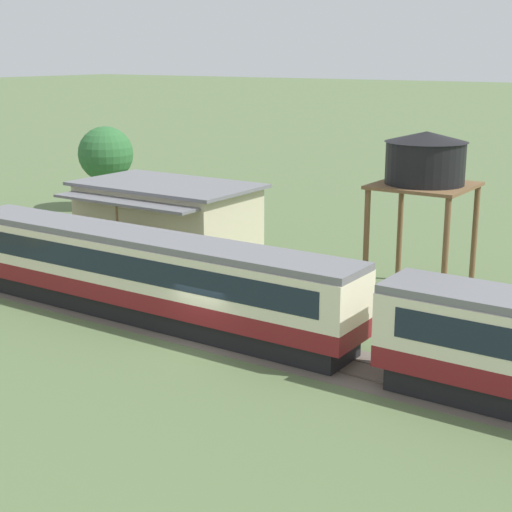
{
  "coord_description": "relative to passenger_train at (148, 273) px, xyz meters",
  "views": [
    {
      "loc": [
        18.9,
        -24.07,
        11.79
      ],
      "look_at": [
        -0.21,
        4.35,
        2.86
      ],
      "focal_mm": 55.0,
      "sensor_mm": 36.0,
      "label": 1
    }
  ],
  "objects": [
    {
      "name": "passenger_train",
      "position": [
        0.0,
        0.0,
        0.0
      ],
      "size": [
        67.39,
        2.95,
        3.92
      ],
      "color": "maroon",
      "rests_on": "ground_plane"
    },
    {
      "name": "railway_track",
      "position": [
        -4.52,
        0.0,
        -2.17
      ],
      "size": [
        113.71,
        3.6,
        0.04
      ],
      "color": "#665B51",
      "rests_on": "ground_plane"
    },
    {
      "name": "station_building",
      "position": [
        -8.08,
        10.89,
        -0.13
      ],
      "size": [
        11.17,
        7.89,
        4.04
      ],
      "color": "beige",
      "rests_on": "ground_plane"
    },
    {
      "name": "yard_tree_1",
      "position": [
        -19.98,
        17.84,
        2.06
      ],
      "size": [
        4.19,
        4.19,
        6.36
      ],
      "color": "#4C3823",
      "rests_on": "ground_plane"
    },
    {
      "name": "water_tower",
      "position": [
        8.79,
        10.21,
        4.46
      ],
      "size": [
        4.5,
        4.5,
        8.15
      ],
      "color": "brown",
      "rests_on": "ground_plane"
    },
    {
      "name": "ground_plane",
      "position": [
        4.06,
        -1.36,
        -2.18
      ],
      "size": [
        600.0,
        600.0,
        0.0
      ],
      "primitive_type": "plane",
      "color": "#566B42"
    }
  ]
}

